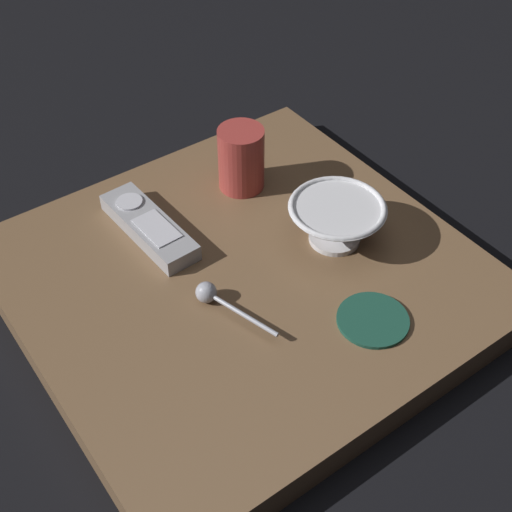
{
  "coord_description": "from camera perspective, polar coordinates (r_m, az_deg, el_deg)",
  "views": [
    {
      "loc": [
        -0.38,
        -0.56,
        0.73
      ],
      "look_at": [
        0.02,
        -0.01,
        0.07
      ],
      "focal_mm": 49.12,
      "sensor_mm": 36.0,
      "label": 1
    }
  ],
  "objects": [
    {
      "name": "teaspoon",
      "position": [
        0.91,
        -3.65,
        -3.22
      ],
      "size": [
        0.05,
        0.13,
        0.03
      ],
      "color": "#A3A5B2",
      "rests_on": "table"
    },
    {
      "name": "drink_coaster",
      "position": [
        0.91,
        9.5,
        -5.15
      ],
      "size": [
        0.09,
        0.09,
        0.01
      ],
      "color": "#194738",
      "rests_on": "table"
    },
    {
      "name": "tv_remote_near",
      "position": [
        1.01,
        -8.72,
        2.4
      ],
      "size": [
        0.06,
        0.19,
        0.03
      ],
      "color": "#9E9EA3",
      "rests_on": "table"
    },
    {
      "name": "table",
      "position": [
        0.98,
        -1.0,
        -2.03
      ],
      "size": [
        0.59,
        0.57,
        0.05
      ],
      "color": "brown",
      "rests_on": "ground"
    },
    {
      "name": "ground_plane",
      "position": [
        0.99,
        -0.98,
        -3.0
      ],
      "size": [
        6.0,
        6.0,
        0.0
      ],
      "primitive_type": "plane",
      "color": "black"
    },
    {
      "name": "coffee_mug",
      "position": [
        1.06,
        -1.21,
        7.92
      ],
      "size": [
        0.07,
        0.07,
        0.1
      ],
      "color": "#A53833",
      "rests_on": "table"
    },
    {
      "name": "cereal_bowl",
      "position": [
        0.98,
        6.55,
        2.9
      ],
      "size": [
        0.14,
        0.14,
        0.06
      ],
      "color": "silver",
      "rests_on": "table"
    }
  ]
}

